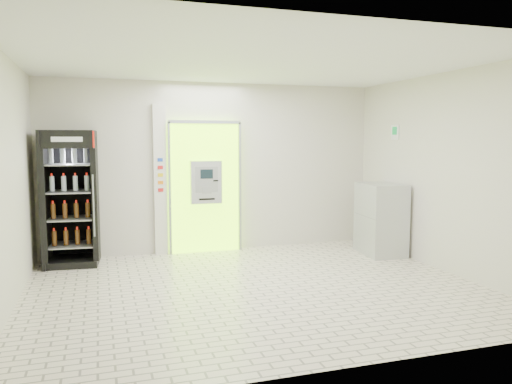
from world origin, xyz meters
name	(u,v)px	position (x,y,z in m)	size (l,w,h in m)	color
ground	(257,288)	(0.00, 0.00, 0.00)	(6.00, 6.00, 0.00)	beige
room_shell	(257,151)	(0.00, 0.00, 1.84)	(6.00, 6.00, 6.00)	beige
atm_assembly	(205,186)	(-0.20, 2.41, 1.17)	(1.30, 0.24, 2.33)	#99FF0E
pillar	(160,180)	(-0.98, 2.45, 1.30)	(0.22, 0.11, 2.60)	silver
beverage_cooler	(71,201)	(-2.43, 2.14, 1.03)	(0.86, 0.79, 2.14)	black
steel_cabinet	(381,219)	(2.68, 1.30, 0.62)	(0.71, 0.98, 1.23)	#B3B6BB
exit_sign	(395,132)	(2.99, 1.40, 2.12)	(0.02, 0.22, 0.26)	white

